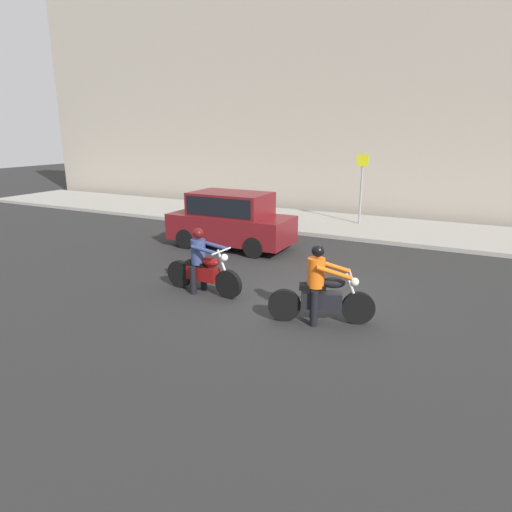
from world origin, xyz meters
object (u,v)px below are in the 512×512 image
at_px(motorcycle_with_rider_denim_blue, 202,267).
at_px(street_sign_post, 362,182).
at_px(parked_hatchback_maroon, 231,219).
at_px(motorcycle_with_rider_orange_stripe, 321,291).

distance_m(motorcycle_with_rider_denim_blue, street_sign_post, 9.24).
bearing_deg(motorcycle_with_rider_denim_blue, parked_hatchback_maroon, 111.11).
bearing_deg(parked_hatchback_maroon, street_sign_post, 60.55).
bearing_deg(motorcycle_with_rider_orange_stripe, parked_hatchback_maroon, 136.47).
relative_size(motorcycle_with_rider_orange_stripe, motorcycle_with_rider_denim_blue, 0.95).
distance_m(motorcycle_with_rider_orange_stripe, parked_hatchback_maroon, 6.30).
distance_m(parked_hatchback_maroon, street_sign_post, 5.93).
bearing_deg(motorcycle_with_rider_orange_stripe, street_sign_post, 100.05).
bearing_deg(motorcycle_with_rider_denim_blue, street_sign_post, 81.50).
bearing_deg(parked_hatchback_maroon, motorcycle_with_rider_orange_stripe, -43.53).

